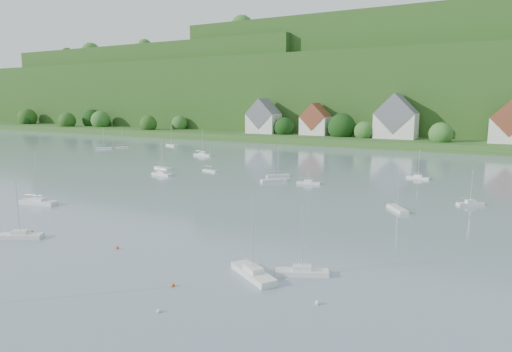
# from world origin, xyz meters

# --- Properties ---
(far_shore_strip) EXTENTS (600.00, 60.00, 3.00)m
(far_shore_strip) POSITION_xyz_m (0.00, 200.00, 1.50)
(far_shore_strip) COLOR #2D5720
(far_shore_strip) RESTS_ON ground
(forested_ridge) EXTENTS (620.00, 181.22, 69.89)m
(forested_ridge) POSITION_xyz_m (0.39, 268.57, 22.89)
(forested_ridge) COLOR #1F4315
(forested_ridge) RESTS_ON ground
(village_building_0) EXTENTS (14.00, 10.40, 16.00)m
(village_building_0) POSITION_xyz_m (-55.00, 187.00, 9.51)
(village_building_0) COLOR beige
(village_building_0) RESTS_ON far_shore_strip
(village_building_1) EXTENTS (12.00, 9.36, 14.00)m
(village_building_1) POSITION_xyz_m (-30.00, 189.00, 8.75)
(village_building_1) COLOR beige
(village_building_1) RESTS_ON far_shore_strip
(village_building_2) EXTENTS (16.00, 11.44, 18.00)m
(village_building_2) POSITION_xyz_m (5.00, 188.00, 10.27)
(village_building_2) COLOR beige
(village_building_2) RESTS_ON far_shore_strip
(village_building_3) EXTENTS (13.00, 10.40, 15.50)m
(village_building_3) POSITION_xyz_m (45.00, 186.00, 9.43)
(village_building_3) COLOR beige
(village_building_3) RESTS_ON far_shore_strip
(near_sailboat_0) EXTENTS (5.86, 4.32, 7.86)m
(near_sailboat_0) POSITION_xyz_m (-11.58, 36.92, 0.43)
(near_sailboat_0) COLOR white
(near_sailboat_0) RESTS_ON ground
(near_sailboat_3) EXTENTS (5.67, 3.84, 7.50)m
(near_sailboat_3) POSITION_xyz_m (26.36, 43.34, 0.42)
(near_sailboat_3) COLOR white
(near_sailboat_3) RESTS_ON ground
(near_sailboat_4) EXTENTS (6.69, 5.13, 9.06)m
(near_sailboat_4) POSITION_xyz_m (22.12, 40.43, 0.47)
(near_sailboat_4) COLOR white
(near_sailboat_4) RESTS_ON ground
(near_sailboat_6) EXTENTS (7.19, 3.31, 9.37)m
(near_sailboat_6) POSITION_xyz_m (-27.26, 50.78, 0.48)
(near_sailboat_6) COLOR white
(near_sailboat_6) RESTS_ON ground
(mooring_buoy_1) EXTENTS (0.40, 0.40, 0.40)m
(mooring_buoy_1) POSITION_xyz_m (18.84, 29.56, 0.00)
(mooring_buoy_1) COLOR silver
(mooring_buoy_1) RESTS_ON ground
(mooring_buoy_2) EXTENTS (0.43, 0.43, 0.43)m
(mooring_buoy_2) POSITION_xyz_m (16.39, 34.42, 0.00)
(mooring_buoy_2) COLOR #D64F14
(mooring_buoy_2) RESTS_ON ground
(mooring_buoy_3) EXTENTS (0.40, 0.40, 0.40)m
(mooring_buoy_3) POSITION_xyz_m (2.96, 40.06, 0.00)
(mooring_buoy_3) COLOR #D64F14
(mooring_buoy_3) RESTS_ON ground
(mooring_buoy_4) EXTENTS (0.48, 0.48, 0.48)m
(mooring_buoy_4) POSITION_xyz_m (30.32, 37.66, 0.00)
(mooring_buoy_4) COLOR silver
(mooring_buoy_4) RESTS_ON ground
(mooring_buoy_5) EXTENTS (0.47, 0.47, 0.47)m
(mooring_buoy_5) POSITION_xyz_m (-12.40, 39.15, 0.00)
(mooring_buoy_5) COLOR #D64F14
(mooring_buoy_5) RESTS_ON ground
(far_sailboat_cluster) EXTENTS (189.97, 75.64, 8.71)m
(far_sailboat_cluster) POSITION_xyz_m (8.53, 113.84, 0.37)
(far_sailboat_cluster) COLOR white
(far_sailboat_cluster) RESTS_ON ground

